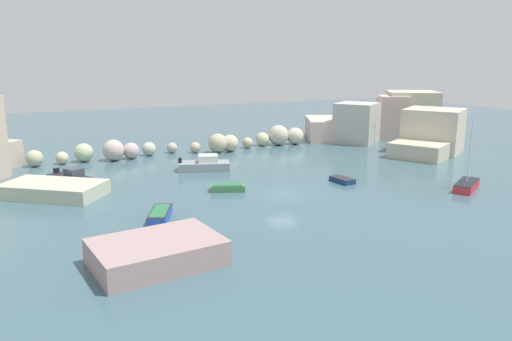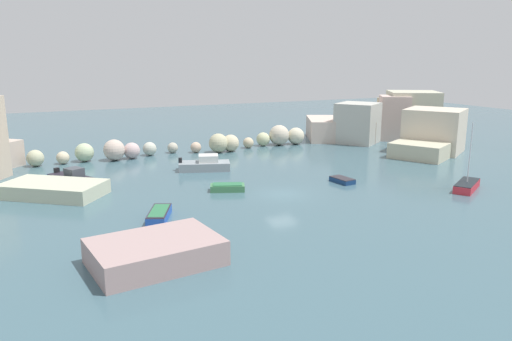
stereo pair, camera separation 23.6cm
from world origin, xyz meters
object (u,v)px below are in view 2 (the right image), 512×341
Objects in this scene: moored_boat_3 at (159,214)px; moored_boat_4 at (205,165)px; stone_dock at (155,252)px; moored_boat_1 at (227,187)px; moored_boat_5 at (72,179)px; moored_boat_0 at (467,185)px; moored_boat_2 at (342,180)px.

moored_boat_3 is 16.17m from moored_boat_4.
moored_boat_1 is at bearing 53.48° from stone_dock.
moored_boat_5 reaches higher than stone_dock.
moored_boat_3 is (-7.48, -5.15, 0.03)m from moored_boat_1.
moored_boat_0 is 1.10× the size of moored_boat_5.
moored_boat_0 is at bearing -74.11° from moored_boat_3.
stone_dock is 21.23m from moored_boat_5.
stone_dock is 24.18m from moored_boat_4.
moored_boat_5 is at bearing 43.91° from moored_boat_3.
moored_boat_2 is at bearing 39.62° from moored_boat_5.
moored_boat_0 is 1.53× the size of moored_boat_3.
moored_boat_5 is at bearing 97.33° from stone_dock.
moored_boat_5 reaches higher than moored_boat_3.
moored_boat_2 is 14.60m from moored_boat_4.
moored_boat_1 is at bearing 73.74° from moored_boat_2.
stone_dock is 23.54m from moored_boat_2.
moored_boat_1 is 1.32× the size of moored_boat_2.
moored_boat_1 is at bearing -32.02° from moored_boat_3.
moored_boat_3 is (2.20, 7.92, -0.39)m from stone_dock.
moored_boat_0 is 1.81× the size of moored_boat_1.
moored_boat_4 is 1.05× the size of moored_boat_5.
stone_dock is 1.29× the size of moored_boat_5.
moored_boat_4 reaches higher than moored_boat_3.
moored_boat_5 reaches higher than moored_boat_4.
moored_boat_1 is at bearing -55.36° from moored_boat_0.
moored_boat_5 is (-2.71, 21.05, -0.17)m from stone_dock.
moored_boat_0 is at bearing -24.12° from moored_boat_4.
moored_boat_1 is 0.61× the size of moored_boat_5.
moored_boat_0 reaches higher than moored_boat_1.
stone_dock is 16.27m from moored_boat_1.
moored_boat_0 reaches higher than moored_boat_2.
moored_boat_2 is 0.44× the size of moored_boat_4.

